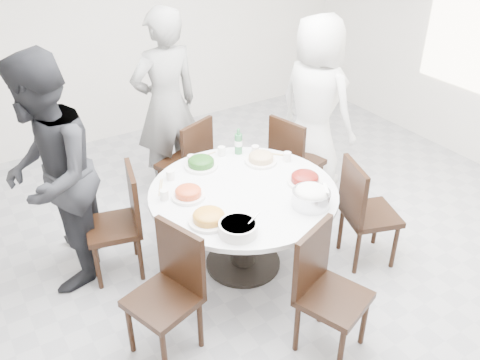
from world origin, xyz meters
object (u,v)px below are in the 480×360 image
diner_right (315,105)px  soup_bowl (238,228)px  chair_nw (113,225)px  chair_s (334,296)px  chair_sw (162,298)px  diner_middle (166,106)px  chair_se (371,212)px  rice_bowl (311,198)px  chair_n (184,162)px  chair_ne (298,160)px  dining_table (243,229)px  diner_left (50,176)px  beverage_bottle (238,141)px

diner_right → soup_bowl: diner_right is taller
chair_nw → chair_s: same height
chair_sw → diner_middle: bearing=135.2°
chair_s → chair_se: (0.91, 0.59, 0.00)m
chair_s → diner_right: (1.30, 1.85, 0.43)m
rice_bowl → chair_n: bearing=101.2°
diner_middle → chair_se: bearing=113.2°
chair_ne → chair_sw: (-1.94, -1.06, 0.00)m
chair_sw → diner_middle: (0.95, 1.93, 0.48)m
chair_s → diner_middle: bearing=70.1°
chair_ne → chair_sw: same height
chair_s → dining_table: bearing=71.6°
diner_right → chair_ne: bearing=107.5°
dining_table → diner_middle: 1.55m
chair_sw → chair_se: bearing=71.7°
chair_n → diner_left: 1.47m
chair_sw → rice_bowl: chair_sw is taller
chair_nw → chair_sw: (-0.00, -0.97, 0.00)m
chair_sw → soup_bowl: chair_sw is taller
chair_n → diner_right: (1.34, -0.34, 0.43)m
dining_table → rice_bowl: (0.32, -0.45, 0.44)m
chair_nw → diner_middle: size_ratio=0.50×
diner_left → chair_n: bearing=131.3°
dining_table → diner_left: 1.57m
chair_se → rice_bowl: 0.72m
chair_ne → chair_nw: bearing=79.1°
chair_s → diner_middle: (-0.03, 2.52, 0.48)m
chair_n → diner_left: (-1.31, -0.45, 0.48)m
diner_left → chair_sw: bearing=39.7°
chair_n → chair_sw: (-0.95, -1.60, 0.00)m
chair_se → diner_left: (-2.26, 1.15, 0.48)m
chair_n → dining_table: bearing=67.4°
chair_sw → chair_s: bearing=40.7°
rice_bowl → dining_table: bearing=125.5°
chair_se → diner_left: bearing=81.4°
rice_bowl → beverage_bottle: (-0.02, 1.00, 0.06)m
chair_ne → chair_se: 1.06m
chair_se → rice_bowl: (-0.64, 0.04, 0.34)m
chair_ne → chair_n: 1.12m
rice_bowl → soup_bowl: 0.65m
rice_bowl → diner_middle: bearing=99.2°
diner_left → rice_bowl: bearing=77.9°
beverage_bottle → diner_right: bearing=12.0°
dining_table → chair_se: (0.96, -0.48, 0.10)m
chair_nw → chair_se: 2.13m
chair_s → soup_bowl: chair_s is taller
diner_left → beverage_bottle: size_ratio=8.01×
chair_sw → diner_left: diner_left is taller
dining_table → beverage_bottle: 0.80m
dining_table → beverage_bottle: (0.30, 0.55, 0.49)m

